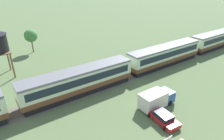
{
  "coord_description": "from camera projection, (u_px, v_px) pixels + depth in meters",
  "views": [
    {
      "loc": [
        -37.15,
        -24.68,
        16.52
      ],
      "look_at": [
        -19.14,
        0.96,
        1.69
      ],
      "focal_mm": 32.0,
      "sensor_mm": 36.0,
      "label": 1
    }
  ],
  "objects": [
    {
      "name": "delivery_truck_blue",
      "position": [
        156.0,
        99.0,
        27.37
      ],
      "size": [
        5.34,
        2.19,
        2.36
      ],
      "color": "#2D519E",
      "rests_on": "ground_plane"
    },
    {
      "name": "passenger_train",
      "position": [
        81.0,
        80.0,
        30.24
      ],
      "size": [
        94.31,
        3.18,
        4.0
      ],
      "color": "brown",
      "rests_on": "ground_plane"
    },
    {
      "name": "parked_car_red",
      "position": [
        163.0,
        117.0,
        24.78
      ],
      "size": [
        2.54,
        4.68,
        1.26
      ],
      "rotation": [
        0.0,
        0.0,
        1.48
      ],
      "color": "red",
      "rests_on": "ground_plane"
    },
    {
      "name": "railway_track",
      "position": [
        96.0,
        88.0,
        32.49
      ],
      "size": [
        166.64,
        3.6,
        0.04
      ],
      "color": "#665B51",
      "rests_on": "ground_plane"
    },
    {
      "name": "ground_plane",
      "position": [
        184.0,
        57.0,
        44.62
      ],
      "size": [
        600.0,
        600.0,
        0.0
      ],
      "primitive_type": "plane",
      "color": "#566B42"
    },
    {
      "name": "yard_tree_0",
      "position": [
        31.0,
        36.0,
        46.04
      ],
      "size": [
        2.96,
        2.96,
        5.47
      ],
      "color": "brown",
      "rests_on": "ground_plane"
    }
  ]
}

